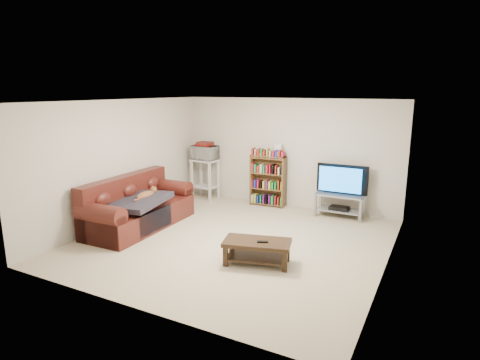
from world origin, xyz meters
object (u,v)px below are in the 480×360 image
Objects in this scene: sofa at (136,209)px; coffee_table at (257,248)px; bookshelf at (268,180)px; tv_stand at (340,202)px.

sofa is 2.82m from coffee_table.
bookshelf reaches higher than coffee_table.
tv_stand is at bearing -6.85° from bookshelf.
coffee_table is at bearing -72.84° from bookshelf.
bookshelf is at bearing 176.30° from tv_stand.
tv_stand is 0.85× the size of bookshelf.
coffee_table is 3.16m from bookshelf.
coffee_table is 1.13× the size of tv_stand.
tv_stand is (0.55, 2.84, 0.08)m from coffee_table.
coffee_table is 2.89m from tv_stand.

